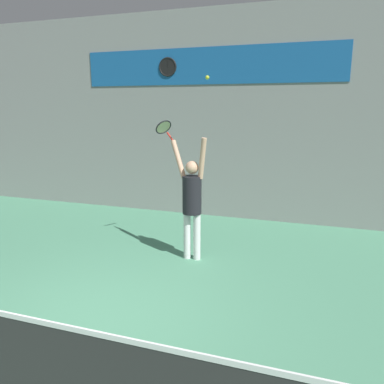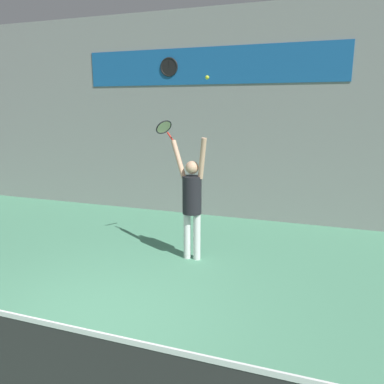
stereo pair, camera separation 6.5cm
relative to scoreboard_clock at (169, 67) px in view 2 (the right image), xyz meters
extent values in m
plane|color=#4C8C6B|center=(1.00, -5.31, -3.69)|extent=(18.00, 18.00, 0.00)
cube|color=gray|center=(1.00, 0.08, -1.19)|extent=(18.00, 0.10, 5.00)
cube|color=#195B9E|center=(1.00, 0.02, 0.00)|extent=(6.37, 0.02, 0.85)
cylinder|color=black|center=(0.00, 0.00, 0.00)|extent=(0.42, 0.02, 0.42)
torus|color=black|center=(0.00, 0.00, 0.00)|extent=(0.46, 0.04, 0.46)
cube|color=black|center=(0.00, -0.01, 0.07)|extent=(0.02, 0.01, 0.17)
cube|color=#2D2D2D|center=(1.00, -6.61, -3.24)|extent=(6.98, 0.01, 0.91)
cylinder|color=white|center=(1.46, -2.80, -3.26)|extent=(0.13, 0.13, 0.87)
cylinder|color=white|center=(1.65, -2.80, -3.26)|extent=(0.13, 0.13, 0.87)
cylinder|color=black|center=(1.56, -2.80, -2.48)|extent=(0.34, 0.34, 0.68)
sphere|color=#D8A884|center=(1.56, -2.80, -1.99)|extent=(0.23, 0.23, 0.23)
cylinder|color=#D8A884|center=(1.76, -2.84, -1.82)|extent=(0.21, 0.20, 0.72)
cylinder|color=#D8A884|center=(1.26, -2.69, -1.87)|extent=(0.40, 0.35, 0.66)
cylinder|color=red|center=(1.04, -2.52, -1.49)|extent=(0.19, 0.13, 0.17)
torus|color=black|center=(0.87, -2.41, -1.32)|extent=(0.36, 0.39, 0.27)
cylinder|color=beige|center=(0.87, -2.41, -1.32)|extent=(0.30, 0.33, 0.22)
sphere|color=#CCDB2D|center=(1.86, -2.92, -0.49)|extent=(0.07, 0.07, 0.07)
camera|label=1|loc=(3.59, -8.94, -0.95)|focal=35.00mm
camera|label=2|loc=(3.65, -8.92, -0.95)|focal=35.00mm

